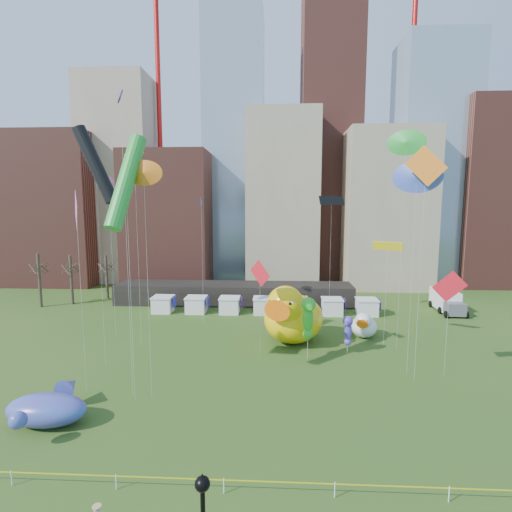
# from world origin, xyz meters

# --- Properties ---
(ground) EXTENTS (160.00, 160.00, 0.00)m
(ground) POSITION_xyz_m (0.00, 0.00, 0.00)
(ground) COLOR #285019
(ground) RESTS_ON ground
(skyline) EXTENTS (101.00, 23.00, 68.00)m
(skyline) POSITION_xyz_m (2.25, 61.06, 21.44)
(skyline) COLOR brown
(skyline) RESTS_ON ground
(crane_left) EXTENTS (23.00, 1.00, 76.00)m
(crane_left) POSITION_xyz_m (-21.11, 64.00, 46.90)
(crane_left) COLOR red
(crane_left) RESTS_ON ground
(crane_right) EXTENTS (23.00, 1.00, 76.00)m
(crane_right) POSITION_xyz_m (30.89, 64.00, 46.90)
(crane_right) COLOR red
(crane_right) RESTS_ON ground
(pavilion) EXTENTS (38.00, 6.00, 3.20)m
(pavilion) POSITION_xyz_m (-4.00, 42.00, 1.60)
(pavilion) COLOR black
(pavilion) RESTS_ON ground
(vendor_tents) EXTENTS (33.24, 2.80, 2.40)m
(vendor_tents) POSITION_xyz_m (1.02, 36.00, 1.11)
(vendor_tents) COLOR white
(vendor_tents) RESTS_ON ground
(bare_trees) EXTENTS (8.44, 6.44, 8.50)m
(bare_trees) POSITION_xyz_m (-30.17, 40.54, 4.01)
(bare_trees) COLOR #382B21
(bare_trees) RESTS_ON ground
(caution_tape) EXTENTS (50.00, 0.06, 0.90)m
(caution_tape) POSITION_xyz_m (0.00, 0.00, 0.68)
(caution_tape) COLOR white
(caution_tape) RESTS_ON ground
(big_duck) EXTENTS (9.31, 10.10, 7.03)m
(big_duck) POSITION_xyz_m (4.65, 23.84, 3.23)
(big_duck) COLOR yellow
(big_duck) RESTS_ON ground
(small_duck) EXTENTS (4.03, 4.60, 3.24)m
(small_duck) POSITION_xyz_m (13.34, 26.13, 1.49)
(small_duck) COLOR white
(small_duck) RESTS_ON ground
(seahorse_green) EXTENTS (1.53, 1.89, 6.54)m
(seahorse_green) POSITION_xyz_m (6.08, 19.03, 4.73)
(seahorse_green) COLOR silver
(seahorse_green) RESTS_ON ground
(seahorse_purple) EXTENTS (1.42, 1.57, 4.21)m
(seahorse_purple) POSITION_xyz_m (10.43, 20.60, 2.87)
(seahorse_purple) COLOR silver
(seahorse_purple) RESTS_ON ground
(whale_inflatable) EXTENTS (5.87, 7.52, 2.58)m
(whale_inflatable) POSITION_xyz_m (-13.62, 6.26, 1.18)
(whale_inflatable) COLOR #5B3797
(whale_inflatable) RESTS_ON ground
(box_truck) EXTENTS (3.24, 7.47, 3.13)m
(box_truck) POSITION_xyz_m (28.37, 38.56, 1.61)
(box_truck) COLOR white
(box_truck) RESTS_ON ground
(kite_0) EXTENTS (2.07, 1.83, 10.29)m
(kite_0) POSITION_xyz_m (1.17, 19.15, 8.84)
(kite_0) COLOR silver
(kite_0) RESTS_ON ground
(kite_1) EXTENTS (0.54, 1.76, 19.17)m
(kite_1) POSITION_xyz_m (-16.65, 25.18, 18.24)
(kite_1) COLOR silver
(kite_1) RESTS_ON ground
(kite_2) EXTENTS (3.71, 2.37, 17.06)m
(kite_2) POSITION_xyz_m (10.27, 33.94, 16.40)
(kite_2) COLOR silver
(kite_2) RESTS_ON ground
(kite_3) EXTENTS (2.71, 4.53, 21.15)m
(kite_3) POSITION_xyz_m (-8.59, 9.84, 17.43)
(kite_3) COLOR silver
(kite_3) RESTS_ON ground
(kite_4) EXTENTS (3.09, 1.92, 11.80)m
(kite_4) POSITION_xyz_m (15.01, 23.52, 11.27)
(kite_4) COLOR silver
(kite_4) RESTS_ON ground
(kite_5) EXTENTS (0.44, 1.47, 16.93)m
(kite_5) POSITION_xyz_m (-6.91, 30.68, 16.12)
(kite_5) COLOR silver
(kite_5) RESTS_ON ground
(kite_6) EXTENTS (1.96, 0.42, 19.12)m
(kite_6) POSITION_xyz_m (-7.37, 10.35, 18.11)
(kite_6) COLOR silver
(kite_6) RESTS_ON ground
(kite_7) EXTENTS (1.11, 1.78, 24.10)m
(kite_7) POSITION_xyz_m (-9.01, 10.52, 23.27)
(kite_7) COLOR silver
(kite_7) RESTS_ON ground
(kite_8) EXTENTS (2.74, 1.07, 9.92)m
(kite_8) POSITION_xyz_m (18.41, 15.73, 8.39)
(kite_8) COLOR silver
(kite_8) RESTS_ON ground
(kite_9) EXTENTS (1.68, 2.86, 16.90)m
(kite_9) POSITION_xyz_m (-13.13, 10.89, 15.07)
(kite_9) COLOR silver
(kite_9) RESTS_ON ground
(kite_10) EXTENTS (4.45, 1.94, 23.11)m
(kite_10) POSITION_xyz_m (-14.10, 16.68, 19.45)
(kite_10) COLOR silver
(kite_10) RESTS_ON ground
(kite_11) EXTENTS (2.52, 1.42, 23.51)m
(kite_11) POSITION_xyz_m (16.14, 22.50, 22.17)
(kite_11) COLOR silver
(kite_11) RESTS_ON ground
(kite_12) EXTENTS (1.92, 0.99, 22.29)m
(kite_12) POSITION_xyz_m (-12.48, 22.41, 20.43)
(kite_12) COLOR silver
(kite_12) RESTS_ON ground
(kite_13) EXTENTS (2.65, 1.77, 19.66)m
(kite_13) POSITION_xyz_m (15.11, 16.00, 18.21)
(kite_13) COLOR silver
(kite_13) RESTS_ON ground
(kite_14) EXTENTS (2.90, 1.96, 20.74)m
(kite_14) POSITION_xyz_m (15.34, 14.68, 18.75)
(kite_14) COLOR silver
(kite_14) RESTS_ON ground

